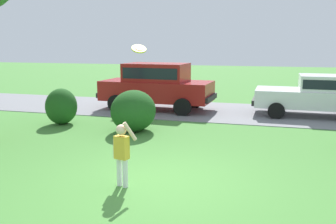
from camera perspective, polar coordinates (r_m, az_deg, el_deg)
The scene contains 8 objects.
ground_plane at distance 7.18m, azimuth -0.83°, elevation -11.09°, with size 80.00×80.00×0.00m, color #478438.
driveway_strip at distance 14.56m, azimuth 7.94°, elevation 0.09°, with size 28.00×4.40×0.02m, color slate.
shrub_near_tree at distance 12.60m, azimuth -16.65°, elevation 0.86°, with size 1.02×1.13×1.22m.
shrub_centre_left at distance 11.12m, azimuth -5.54°, elevation 0.19°, with size 1.37×1.60×1.29m.
parked_sedan at distance 14.45m, azimuth 22.59°, elevation 2.65°, with size 4.44×2.17×1.56m.
parked_suv at distance 14.73m, azimuth -1.83°, elevation 4.51°, with size 4.79×2.28×1.92m.
child_thrower at distance 6.79m, azimuth -7.38°, elevation -6.06°, with size 0.47×0.22×1.29m.
frisbee at distance 6.81m, azimuth -4.67°, elevation 10.03°, with size 0.31×0.26×0.22m.
Camera 1 is at (1.90, -6.39, 2.66)m, focal length 38.20 mm.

